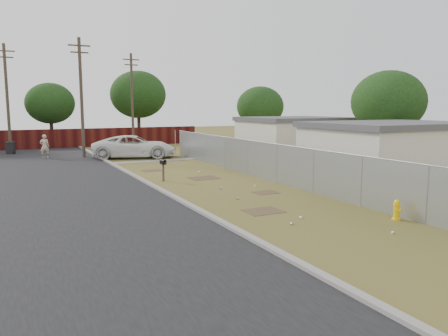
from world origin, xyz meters
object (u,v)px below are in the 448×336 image
mailbox (163,164)px  pedestrian (45,146)px  fire_hydrant (397,210)px  pickup_truck (134,147)px  trash_bin (11,148)px

mailbox → pedestrian: 14.54m
fire_hydrant → pickup_truck: (-3.25, 22.27, 0.52)m
mailbox → pedestrian: (-4.72, 13.76, -0.01)m
trash_bin → fire_hydrant: bearing=-68.4°
fire_hydrant → trash_bin: bearing=111.6°
trash_bin → pickup_truck: bearing=-40.6°
trash_bin → pedestrian: bearing=-63.7°
mailbox → pickup_truck: pickup_truck is taller
mailbox → fire_hydrant: bearing=-67.1°
fire_hydrant → trash_bin: 31.76m
mailbox → pedestrian: bearing=108.9°
mailbox → pickup_truck: (1.46, 11.12, -0.06)m
pickup_truck → pedestrian: 6.71m
fire_hydrant → mailbox: bearing=112.9°
pedestrian → mailbox: bearing=113.0°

